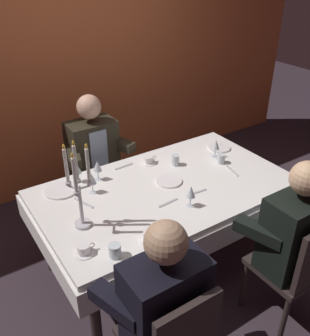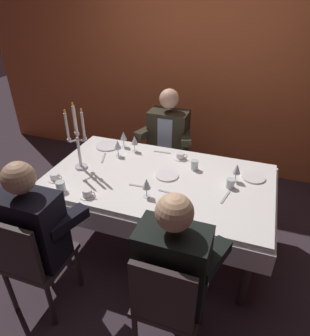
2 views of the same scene
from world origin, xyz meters
The scene contains 26 objects.
ground_plane centered at (0.00, 0.00, 0.00)m, with size 12.00×12.00×0.00m, color #352830.
back_wall centered at (0.00, 1.66, 1.35)m, with size 6.00×0.12×2.70m, color #CF6537.
dining_table centered at (0.00, 0.00, 0.62)m, with size 1.94×1.14×0.74m.
candelabra centered at (-0.71, -0.08, 1.01)m, with size 0.15×0.17×0.61m.
dinner_plate_0 centered at (0.06, 0.04, 0.75)m, with size 0.20×0.20×0.01m, color white.
dinner_plate_1 centered at (0.76, 0.26, 0.75)m, with size 0.20×0.20×0.01m, color white.
dinner_plate_2 centered at (-0.68, 0.38, 0.75)m, with size 0.24×0.24×0.01m, color white.
wine_glass_0 centered at (0.00, -0.30, 0.85)m, with size 0.07×0.07×0.16m.
wine_glass_1 centered at (-0.49, 0.23, 0.85)m, with size 0.07×0.07×0.16m.
wine_glass_2 centered at (0.62, 0.16, 0.85)m, with size 0.07×0.07×0.16m.
wine_glass_3 centered at (-0.38, 0.37, 0.85)m, with size 0.07×0.07×0.16m.
wine_glass_4 centered at (-0.52, 0.43, 0.85)m, with size 0.07×0.07×0.16m.
water_tumbler_0 centered at (0.25, 0.23, 0.78)m, with size 0.07×0.07×0.09m, color silver.
water_tumbler_1 centered at (0.59, 0.05, 0.78)m, with size 0.07×0.07×0.08m, color silver.
water_tumbler_2 centered at (-0.67, -0.45, 0.78)m, with size 0.07×0.07×0.08m, color silver.
coffee_cup_0 centered at (-0.43, -0.45, 0.77)m, with size 0.13×0.12×0.06m.
coffee_cup_1 centered at (0.09, 0.38, 0.77)m, with size 0.13×0.12×0.06m.
coffee_cup_2 centered at (-0.81, -0.33, 0.77)m, with size 0.13×0.12×0.06m.
knife_0 centered at (-0.61, 0.14, 0.74)m, with size 0.19×0.02×0.01m, color #B7B7BC.
knife_1 centered at (0.58, -0.10, 0.74)m, with size 0.19×0.02×0.01m, color #B7B7BC.
fork_2 centered at (-0.11, -0.18, 0.74)m, with size 0.17×0.02×0.01m, color #B7B7BC.
fork_3 centered at (-0.12, 0.44, 0.74)m, with size 0.17×0.02×0.01m, color #B7B7BC.
spoon_4 centered at (0.15, -0.19, 0.74)m, with size 0.17×0.02×0.01m, color #B7B7BC.
seated_diner_0 centered at (-0.62, -0.89, 0.74)m, with size 0.63×0.48×1.24m.
seated_diner_1 centered at (-0.19, 0.89, 0.74)m, with size 0.63×0.48×1.24m.
seated_diner_2 centered at (0.38, -0.89, 0.74)m, with size 0.63×0.48×1.24m.
Camera 1 is at (-1.38, -1.95, 2.28)m, focal length 40.28 mm.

